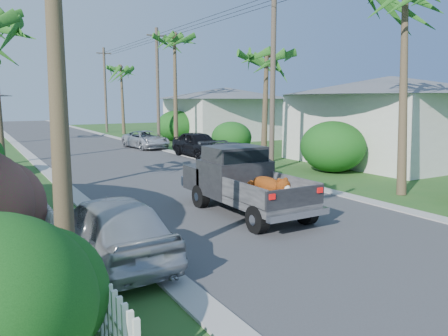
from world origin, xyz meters
TOP-DOWN VIEW (x-y plane):
  - ground at (0.00, 0.00)m, footprint 120.00×120.00m
  - road at (0.00, 25.00)m, footprint 8.00×100.00m
  - curb_left at (-4.30, 25.00)m, footprint 0.60×100.00m
  - curb_right at (4.30, 25.00)m, footprint 0.60×100.00m
  - pickup_truck at (-0.24, 6.82)m, footprint 1.98×5.12m
  - parked_car_rm at (3.62, 13.31)m, footprint 1.97×4.81m
  - parked_car_rf at (4.71, 19.36)m, footprint 1.92×4.61m
  - parked_car_rd at (3.60, 25.58)m, footprint 2.51×4.71m
  - parked_car_ln at (-5.00, 4.56)m, footprint 1.99×4.49m
  - palm_r_b at (6.60, 15.00)m, footprint 4.40×4.40m
  - palm_r_c at (6.20, 26.00)m, footprint 4.40×4.40m
  - palm_r_d at (6.50, 40.00)m, footprint 4.40×4.40m
  - shrub_r_b at (7.80, 11.00)m, footprint 3.00×3.30m
  - shrub_r_c at (7.50, 20.00)m, footprint 2.60×2.86m
  - shrub_r_d at (8.00, 30.00)m, footprint 3.20×3.52m
  - picket_fence at (-6.00, 5.50)m, footprint 0.10×11.00m
  - house_right_near at (13.00, 12.00)m, footprint 8.00×9.00m
  - house_right_far at (13.00, 30.00)m, footprint 9.00×8.00m
  - utility_pole_b at (5.60, 13.00)m, footprint 1.60×0.26m
  - utility_pole_c at (5.60, 28.00)m, footprint 1.60×0.26m
  - utility_pole_d at (5.60, 43.00)m, footprint 1.60×0.26m

SIDE VIEW (x-z plane):
  - ground at x=0.00m, z-range 0.00..0.00m
  - road at x=0.00m, z-range 0.00..0.02m
  - curb_left at x=-4.30m, z-range 0.00..0.06m
  - curb_right at x=4.30m, z-range 0.00..0.06m
  - picket_fence at x=-6.00m, z-range 0.00..1.00m
  - parked_car_rd at x=3.60m, z-range 0.00..1.26m
  - parked_car_rm at x=3.62m, z-range 0.00..1.39m
  - parked_car_ln at x=-5.00m, z-range 0.00..1.50m
  - parked_car_rf at x=4.71m, z-range 0.00..1.56m
  - pickup_truck at x=-0.24m, z-range -0.02..2.04m
  - shrub_r_c at x=7.50m, z-range 0.00..2.10m
  - shrub_r_b at x=7.80m, z-range 0.00..2.50m
  - shrub_r_d at x=8.00m, z-range 0.00..2.60m
  - house_right_far at x=13.00m, z-range -0.18..4.42m
  - house_right_near at x=13.00m, z-range -0.18..4.62m
  - utility_pole_b at x=5.60m, z-range 0.10..9.10m
  - utility_pole_c at x=5.60m, z-range 0.10..9.10m
  - utility_pole_d at x=5.60m, z-range 0.10..9.10m
  - palm_r_b at x=6.60m, z-range 2.35..9.55m
  - palm_r_d at x=6.50m, z-range 2.73..10.74m
  - palm_r_c at x=6.20m, z-range 3.41..12.81m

